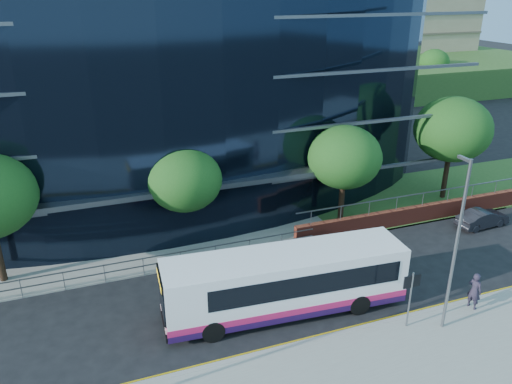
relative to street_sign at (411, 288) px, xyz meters
name	(u,v)px	position (x,y,z in m)	size (l,w,h in m)	color
ground	(301,329)	(-4.50, 1.59, -2.15)	(200.00, 200.00, 0.00)	black
kerb	(311,341)	(-4.50, 0.59, -2.07)	(80.00, 0.25, 0.16)	gray
yellow_line_outer	(309,340)	(-4.50, 0.79, -2.14)	(80.00, 0.08, 0.01)	gold
yellow_line_inner	(307,338)	(-4.50, 0.94, -2.14)	(80.00, 0.08, 0.01)	gold
far_forecourt	(134,241)	(-10.50, 12.59, -2.10)	(50.00, 8.00, 0.10)	gray
glass_office	(134,80)	(-8.50, 22.44, 5.85)	(44.00, 23.10, 16.00)	black
guard_railings	(104,269)	(-12.50, 8.59, -1.33)	(24.00, 0.05, 1.10)	slate
apartment_block	(334,7)	(27.50, 58.80, 8.96)	(60.00, 42.00, 30.00)	#2D511E
street_sign	(411,288)	(0.00, 0.00, 0.00)	(0.85, 0.09, 2.80)	slate
tree_far_b	(185,180)	(-7.50, 11.09, 2.06)	(4.29, 4.29, 6.05)	black
tree_far_c	(345,157)	(2.50, 10.59, 2.39)	(4.62, 4.62, 6.51)	black
tree_far_d	(453,129)	(11.50, 11.59, 3.04)	(5.28, 5.28, 7.44)	black
tree_dist_e	(340,68)	(19.50, 41.59, 2.39)	(4.62, 4.62, 6.51)	black
tree_dist_f	(434,62)	(35.50, 43.59, 2.06)	(4.29, 4.29, 6.05)	black
streetlight_east	(456,242)	(1.50, -0.59, 2.29)	(0.15, 0.77, 8.00)	slate
city_bus	(287,281)	(-4.56, 3.10, -0.51)	(11.60, 3.43, 3.10)	white
parked_car	(482,218)	(10.81, 6.99, -1.57)	(1.24, 3.54, 1.17)	black
pedestrian	(475,291)	(3.79, 0.09, -1.06)	(0.68, 0.45, 1.88)	#282132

